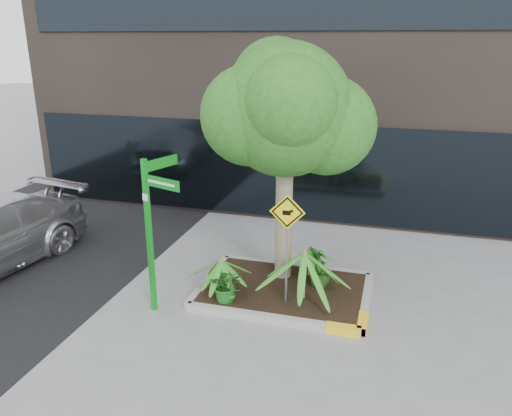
# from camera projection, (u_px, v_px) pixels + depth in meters

# --- Properties ---
(ground) EXTENTS (80.00, 80.00, 0.00)m
(ground) POSITION_uv_depth(u_px,v_px,m) (270.00, 300.00, 9.70)
(ground) COLOR gray
(ground) RESTS_ON ground
(planter) EXTENTS (3.35, 2.36, 0.15)m
(planter) POSITION_uv_depth(u_px,v_px,m) (285.00, 290.00, 9.86)
(planter) COLOR #9E9E99
(planter) RESTS_ON ground
(tree) EXTENTS (3.24, 2.88, 4.87)m
(tree) POSITION_uv_depth(u_px,v_px,m) (286.00, 110.00, 9.30)
(tree) COLOR tan
(tree) RESTS_ON ground
(palm_front) EXTENTS (1.11, 1.11, 1.23)m
(palm_front) POSITION_uv_depth(u_px,v_px,m) (305.00, 253.00, 9.20)
(palm_front) COLOR tan
(palm_front) RESTS_ON ground
(palm_left) EXTENTS (0.82, 0.82, 0.91)m
(palm_left) POSITION_uv_depth(u_px,v_px,m) (221.00, 261.00, 9.45)
(palm_left) COLOR tan
(palm_left) RESTS_ON ground
(palm_back) EXTENTS (0.71, 0.71, 0.79)m
(palm_back) POSITION_uv_depth(u_px,v_px,m) (310.00, 249.00, 10.20)
(palm_back) COLOR tan
(palm_back) RESTS_ON ground
(shrub_a) EXTENTS (0.81, 0.81, 0.68)m
(shrub_a) POSITION_uv_depth(u_px,v_px,m) (226.00, 284.00, 9.26)
(shrub_a) COLOR #1B5D1A
(shrub_a) RESTS_ON planter
(shrub_b) EXTENTS (0.64, 0.64, 0.80)m
(shrub_b) POSITION_uv_depth(u_px,v_px,m) (320.00, 267.00, 9.80)
(shrub_b) COLOR #29601C
(shrub_b) RESTS_ON planter
(shrub_c) EXTENTS (0.44, 0.44, 0.61)m
(shrub_c) POSITION_uv_depth(u_px,v_px,m) (231.00, 288.00, 9.22)
(shrub_c) COLOR #246C21
(shrub_c) RESTS_ON planter
(shrub_d) EXTENTS (0.44, 0.44, 0.71)m
(shrub_d) POSITION_uv_depth(u_px,v_px,m) (317.00, 261.00, 10.18)
(shrub_d) COLOR #1F631C
(shrub_d) RESTS_ON planter
(street_sign_post) EXTENTS (0.81, 1.03, 2.89)m
(street_sign_post) POSITION_uv_depth(u_px,v_px,m) (153.00, 220.00, 8.79)
(street_sign_post) COLOR #0D921A
(street_sign_post) RESTS_ON ground
(cattle_sign) EXTENTS (0.64, 0.08, 2.09)m
(cattle_sign) POSITION_uv_depth(u_px,v_px,m) (287.00, 231.00, 8.91)
(cattle_sign) COLOR slate
(cattle_sign) RESTS_ON ground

